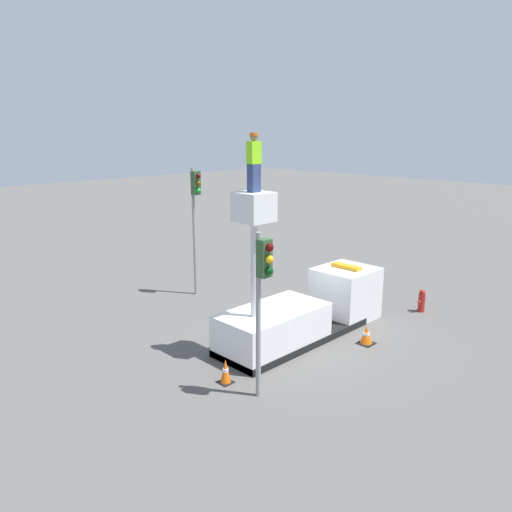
{
  "coord_description": "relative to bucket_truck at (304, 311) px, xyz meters",
  "views": [
    {
      "loc": [
        -12.51,
        -10.72,
        7.16
      ],
      "look_at": [
        -2.81,
        -0.93,
        3.7
      ],
      "focal_mm": 35.0,
      "sensor_mm": 36.0,
      "label": 1
    }
  ],
  "objects": [
    {
      "name": "ground_plane",
      "position": [
        -0.55,
        0.0,
        -0.93
      ],
      "size": [
        120.0,
        120.0,
        0.0
      ],
      "primitive_type": "plane",
      "color": "#565451"
    },
    {
      "name": "bucket_truck",
      "position": [
        0.0,
        0.0,
        0.0
      ],
      "size": [
        7.17,
        2.07,
        5.38
      ],
      "color": "black",
      "rests_on": "ground"
    },
    {
      "name": "worker",
      "position": [
        -2.53,
        0.0,
        5.33
      ],
      "size": [
        0.4,
        0.26,
        1.75
      ],
      "color": "navy",
      "rests_on": "bucket_truck"
    },
    {
      "name": "traffic_light_pole",
      "position": [
        -4.19,
        -2.01,
        2.37
      ],
      "size": [
        0.34,
        0.57,
        4.64
      ],
      "color": "gray",
      "rests_on": "ground"
    },
    {
      "name": "traffic_light_across",
      "position": [
        0.15,
        6.34,
        3.07
      ],
      "size": [
        0.34,
        0.57,
        5.66
      ],
      "color": "gray",
      "rests_on": "ground"
    },
    {
      "name": "fire_hydrant",
      "position": [
        5.25,
        -1.82,
        -0.46
      ],
      "size": [
        0.51,
        0.27,
        0.95
      ],
      "color": "#B2231E",
      "rests_on": "ground"
    },
    {
      "name": "traffic_cone_rear",
      "position": [
        -4.35,
        -0.67,
        -0.57
      ],
      "size": [
        0.39,
        0.39,
        0.74
      ],
      "color": "black",
      "rests_on": "ground"
    },
    {
      "name": "traffic_cone_curbside",
      "position": [
        0.94,
        -2.02,
        -0.61
      ],
      "size": [
        0.53,
        0.53,
        0.66
      ],
      "color": "black",
      "rests_on": "ground"
    }
  ]
}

